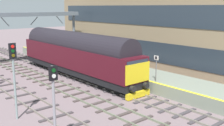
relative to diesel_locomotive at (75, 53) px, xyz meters
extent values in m
plane|color=gray|center=(0.00, -4.46, -2.48)|extent=(140.00, 140.00, 0.00)
cube|color=gray|center=(-0.72, -4.46, -2.41)|extent=(0.07, 60.00, 0.15)
cube|color=gray|center=(0.72, -4.46, -2.41)|extent=(0.07, 60.00, 0.15)
cube|color=#443F42|center=(0.00, -15.86, -2.44)|extent=(2.50, 0.26, 0.09)
cube|color=#443F42|center=(0.00, -14.66, -2.44)|extent=(2.50, 0.26, 0.09)
cube|color=#443F42|center=(0.00, -13.46, -2.44)|extent=(2.50, 0.26, 0.09)
cube|color=#443F42|center=(0.00, -12.26, -2.44)|extent=(2.50, 0.26, 0.09)
cube|color=#443F42|center=(0.00, -11.06, -2.44)|extent=(2.50, 0.26, 0.09)
cube|color=#443F42|center=(0.00, -9.86, -2.44)|extent=(2.50, 0.26, 0.09)
cube|color=#443F42|center=(0.00, -8.66, -2.44)|extent=(2.50, 0.26, 0.09)
cube|color=#443F42|center=(0.00, -7.46, -2.44)|extent=(2.50, 0.26, 0.09)
cube|color=#443F42|center=(0.00, -6.26, -2.44)|extent=(2.50, 0.26, 0.09)
cube|color=#443F42|center=(0.00, -5.06, -2.44)|extent=(2.50, 0.26, 0.09)
cube|color=#443F42|center=(0.00, -3.86, -2.44)|extent=(2.50, 0.26, 0.09)
cube|color=#443F42|center=(0.00, -2.66, -2.44)|extent=(2.50, 0.26, 0.09)
cube|color=#443F42|center=(0.00, -1.46, -2.44)|extent=(2.50, 0.26, 0.09)
cube|color=#443F42|center=(0.00, -0.26, -2.44)|extent=(2.50, 0.26, 0.09)
cube|color=#443F42|center=(0.00, 0.94, -2.44)|extent=(2.50, 0.26, 0.09)
cube|color=#443F42|center=(0.00, 2.14, -2.44)|extent=(2.50, 0.26, 0.09)
cube|color=#443F42|center=(0.00, 3.34, -2.44)|extent=(2.50, 0.26, 0.09)
cube|color=#443F42|center=(0.00, 4.54, -2.44)|extent=(2.50, 0.26, 0.09)
cube|color=#443F42|center=(0.00, 5.74, -2.44)|extent=(2.50, 0.26, 0.09)
cube|color=#443F42|center=(0.00, 6.94, -2.44)|extent=(2.50, 0.26, 0.09)
cube|color=#443F42|center=(0.00, 8.14, -2.44)|extent=(2.50, 0.26, 0.09)
cube|color=#443F42|center=(0.00, 9.34, -2.44)|extent=(2.50, 0.26, 0.09)
cube|color=#443F42|center=(0.00, 10.54, -2.44)|extent=(2.50, 0.26, 0.09)
cube|color=#443F42|center=(0.00, 11.74, -2.44)|extent=(2.50, 0.26, 0.09)
cube|color=#443F42|center=(0.00, 12.94, -2.44)|extent=(2.50, 0.26, 0.09)
cube|color=#443F42|center=(0.00, 14.14, -2.44)|extent=(2.50, 0.26, 0.09)
cube|color=#443F42|center=(0.00, 15.34, -2.44)|extent=(2.50, 0.26, 0.09)
cube|color=#443F42|center=(0.00, 16.54, -2.44)|extent=(2.50, 0.26, 0.09)
cube|color=#443F42|center=(0.00, 17.74, -2.44)|extent=(2.50, 0.26, 0.09)
cube|color=#443F42|center=(0.00, 18.94, -2.44)|extent=(2.50, 0.26, 0.09)
cube|color=#443F42|center=(0.00, 20.14, -2.44)|extent=(2.50, 0.26, 0.09)
cube|color=#443F42|center=(0.00, 21.34, -2.44)|extent=(2.50, 0.26, 0.09)
cube|color=#443F42|center=(0.00, 22.54, -2.44)|extent=(2.50, 0.26, 0.09)
cube|color=gray|center=(-3.99, -4.46, -2.41)|extent=(0.07, 60.00, 0.15)
cube|color=gray|center=(-2.55, -4.46, -2.41)|extent=(0.07, 60.00, 0.15)
cube|color=#493E3C|center=(-3.27, -12.31, -2.44)|extent=(2.50, 0.26, 0.09)
cube|color=#493E3C|center=(-3.27, -10.88, -2.44)|extent=(2.50, 0.26, 0.09)
cube|color=#493E3C|center=(-3.27, -9.46, -2.44)|extent=(2.50, 0.26, 0.09)
cube|color=#493E3C|center=(-3.27, -8.03, -2.44)|extent=(2.50, 0.26, 0.09)
cube|color=#493E3C|center=(-3.27, -6.60, -2.44)|extent=(2.50, 0.26, 0.09)
cube|color=#493E3C|center=(-3.27, -5.17, -2.44)|extent=(2.50, 0.26, 0.09)
cube|color=#493E3C|center=(-3.27, -3.74, -2.44)|extent=(2.50, 0.26, 0.09)
cube|color=#493E3C|center=(-3.27, -2.31, -2.44)|extent=(2.50, 0.26, 0.09)
cube|color=#493E3C|center=(-3.27, -0.88, -2.44)|extent=(2.50, 0.26, 0.09)
cube|color=#493E3C|center=(-3.27, 0.54, -2.44)|extent=(2.50, 0.26, 0.09)
cube|color=#493E3C|center=(-3.27, 1.97, -2.44)|extent=(2.50, 0.26, 0.09)
cube|color=#493E3C|center=(-3.27, 3.40, -2.44)|extent=(2.50, 0.26, 0.09)
cube|color=#493E3C|center=(-3.27, 4.83, -2.44)|extent=(2.50, 0.26, 0.09)
cube|color=#493E3C|center=(-3.27, 6.26, -2.44)|extent=(2.50, 0.26, 0.09)
cube|color=#493E3C|center=(-3.27, 7.69, -2.44)|extent=(2.50, 0.26, 0.09)
cube|color=#493E3C|center=(-3.27, 9.12, -2.44)|extent=(2.50, 0.26, 0.09)
cube|color=#493E3C|center=(-3.27, 10.54, -2.44)|extent=(2.50, 0.26, 0.09)
cube|color=#493E3C|center=(-3.27, 11.97, -2.44)|extent=(2.50, 0.26, 0.09)
cube|color=#493E3C|center=(-3.27, 13.40, -2.44)|extent=(2.50, 0.26, 0.09)
cube|color=gray|center=(-7.66, -4.46, -2.41)|extent=(0.07, 60.00, 0.15)
cube|color=gray|center=(-6.23, -4.46, -2.41)|extent=(0.07, 60.00, 0.15)
cube|color=#453D40|center=(-6.95, -10.26, -2.44)|extent=(2.50, 0.26, 0.09)
cube|color=#453D40|center=(-6.95, -8.33, -2.44)|extent=(2.50, 0.26, 0.09)
cube|color=#453D40|center=(-6.95, -6.39, -2.44)|extent=(2.50, 0.26, 0.09)
cube|color=#453D40|center=(-6.95, -4.46, -2.44)|extent=(2.50, 0.26, 0.09)
cube|color=#453D40|center=(-6.95, -2.52, -2.44)|extent=(2.50, 0.26, 0.09)
cube|color=#453D40|center=(-6.95, -0.58, -2.44)|extent=(2.50, 0.26, 0.09)
cube|color=#453D40|center=(-6.95, 1.35, -2.44)|extent=(2.50, 0.26, 0.09)
cube|color=gray|center=(3.60, -4.46, -1.98)|extent=(4.00, 44.00, 1.00)
cube|color=yellow|center=(1.75, -4.46, -1.48)|extent=(0.30, 44.00, 0.01)
cube|color=#907B5C|center=(10.78, 0.33, 5.52)|extent=(5.30, 30.26, 16.00)
cube|color=#29343E|center=(8.09, 0.33, -0.28)|extent=(0.06, 27.84, 2.24)
cube|color=#29343E|center=(8.09, 0.33, 3.72)|extent=(0.06, 27.84, 2.24)
cube|color=black|center=(0.00, 0.04, -1.66)|extent=(2.56, 17.97, 0.60)
cube|color=#4A101B|center=(0.00, 0.04, -0.31)|extent=(2.70, 17.97, 2.10)
cylinder|color=black|center=(0.00, 0.04, 0.92)|extent=(2.56, 16.53, 2.57)
cube|color=yellow|center=(0.00, -8.99, -0.46)|extent=(2.65, 0.08, 1.58)
cube|color=#232D3D|center=(0.00, -8.97, 0.27)|extent=(2.38, 0.04, 0.64)
cube|color=#232D3D|center=(1.37, 0.04, -0.01)|extent=(0.04, 12.58, 0.44)
cylinder|color=black|center=(-0.75, -9.20, -1.56)|extent=(0.48, 0.35, 0.48)
cylinder|color=black|center=(0.75, -9.20, -1.56)|extent=(0.48, 0.35, 0.48)
cube|color=yellow|center=(0.00, -9.05, -2.20)|extent=(2.43, 0.36, 0.47)
cylinder|color=black|center=(0.00, -7.35, -1.96)|extent=(1.64, 1.04, 1.04)
cylinder|color=black|center=(0.00, -6.25, -1.96)|extent=(1.64, 1.04, 1.04)
cylinder|color=black|center=(0.00, -5.15, -1.96)|extent=(1.64, 1.04, 1.04)
cylinder|color=black|center=(0.00, 5.22, -1.96)|extent=(1.64, 1.04, 1.04)
cylinder|color=black|center=(0.00, 6.32, -1.96)|extent=(1.64, 1.04, 1.04)
cylinder|color=black|center=(0.00, 7.42, -1.96)|extent=(1.64, 1.04, 1.04)
cylinder|color=gray|center=(-9.02, -11.98, -0.29)|extent=(0.14, 0.14, 4.39)
cube|color=black|center=(-9.02, -12.04, 1.55)|extent=(0.44, 0.10, 0.71)
cylinder|color=#0A3E13|center=(-9.02, -12.10, 1.71)|extent=(0.20, 0.06, 0.20)
cylinder|color=white|center=(-9.02, -12.10, 1.43)|extent=(0.20, 0.06, 0.20)
cylinder|color=gray|center=(-9.02, -6.90, 0.01)|extent=(0.14, 0.14, 4.99)
cube|color=black|center=(-9.02, -6.96, 2.01)|extent=(0.44, 0.10, 0.99)
cylinder|color=red|center=(-9.02, -7.02, 2.30)|extent=(0.20, 0.06, 0.20)
cylinder|color=#0A3E13|center=(-9.02, -7.02, 2.02)|extent=(0.20, 0.06, 0.20)
cylinder|color=#53470A|center=(-9.02, -7.02, 1.74)|extent=(0.20, 0.06, 0.20)
cylinder|color=slate|center=(2.06, -9.12, -0.37)|extent=(0.08, 0.08, 2.20)
cube|color=white|center=(2.03, -9.12, 0.55)|extent=(0.05, 0.44, 0.36)
cube|color=black|center=(2.00, -9.12, 0.55)|extent=(0.01, 0.20, 0.24)
cylinder|color=#34363F|center=(4.09, -4.04, -1.05)|extent=(0.13, 0.13, 0.84)
cylinder|color=#34363F|center=(4.03, -3.85, -1.05)|extent=(0.13, 0.13, 0.84)
cylinder|color=#274D7F|center=(4.06, -3.94, -0.35)|extent=(0.43, 0.43, 0.56)
sphere|color=#8B6850|center=(4.06, -3.94, 0.06)|extent=(0.22, 0.22, 0.22)
cylinder|color=#274D7F|center=(4.13, -4.14, -0.35)|extent=(0.09, 0.09, 0.52)
cylinder|color=#274D7F|center=(3.99, -3.74, -0.35)|extent=(0.09, 0.09, 0.52)
cylinder|color=slate|center=(6.50, 10.30, 0.50)|extent=(0.36, 0.36, 5.96)
cube|color=slate|center=(-1.42, 10.30, 3.73)|extent=(16.24, 2.00, 0.50)
cylinder|color=slate|center=(-3.30, 10.30, 2.88)|extent=(0.96, 0.10, 1.15)
cylinder|color=slate|center=(0.46, 10.30, 2.88)|extent=(1.07, 0.10, 1.05)
cylinder|color=slate|center=(4.22, 10.30, 2.88)|extent=(1.03, 0.10, 1.09)
camera|label=1|loc=(-15.10, -23.49, 4.69)|focal=43.57mm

